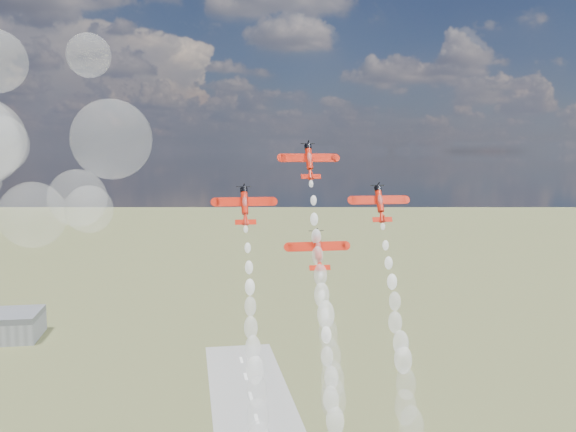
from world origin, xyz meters
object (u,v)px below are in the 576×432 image
at_px(plane_lead, 309,160).
at_px(plane_slot, 318,250).
at_px(plane_left, 245,205).
at_px(plane_right, 380,203).

height_order(plane_lead, plane_slot, plane_lead).
height_order(plane_left, plane_right, same).
distance_m(plane_left, plane_slot, 19.62).
height_order(plane_lead, plane_left, plane_lead).
bearing_deg(plane_left, plane_slot, -17.90).
xyz_separation_m(plane_left, plane_right, (32.15, 0.00, 0.00)).
relative_size(plane_left, plane_right, 1.00).
relative_size(plane_left, plane_slot, 1.00).
xyz_separation_m(plane_lead, plane_right, (16.07, -5.19, -9.98)).
bearing_deg(plane_right, plane_lead, 162.10).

